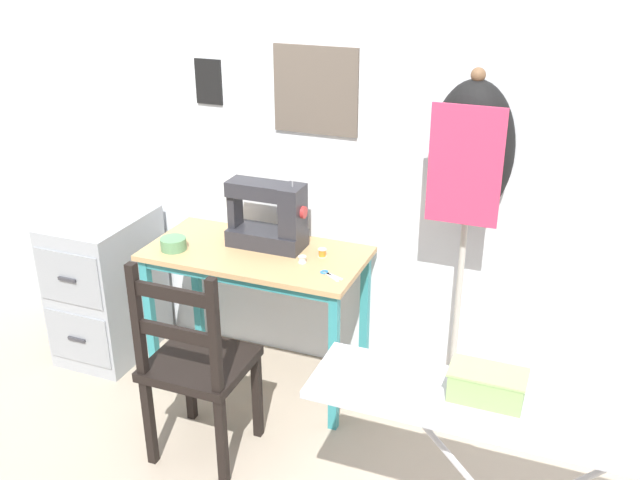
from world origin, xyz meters
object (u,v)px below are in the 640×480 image
at_px(wooden_chair, 197,366).
at_px(storage_box, 487,385).
at_px(filing_cabinet, 107,285).
at_px(ironing_board, 514,422).
at_px(scissors, 328,274).
at_px(dress_form, 470,168).
at_px(thread_spool_mid_table, 322,253).
at_px(sewing_machine, 271,217).
at_px(fabric_bowl, 173,243).
at_px(thread_spool_near_machine, 302,259).

relative_size(wooden_chair, storage_box, 4.13).
height_order(filing_cabinet, ironing_board, ironing_board).
relative_size(scissors, dress_form, 0.07).
bearing_deg(ironing_board, filing_cabinet, 157.90).
distance_m(thread_spool_mid_table, dress_form, 0.76).
distance_m(filing_cabinet, ironing_board, 2.34).
xyz_separation_m(scissors, dress_form, (0.52, 0.28, 0.45)).
bearing_deg(thread_spool_mid_table, scissors, -60.86).
distance_m(wooden_chair, ironing_board, 1.35).
bearing_deg(dress_form, sewing_machine, -173.36).
bearing_deg(storage_box, thread_spool_mid_table, 133.57).
xyz_separation_m(thread_spool_mid_table, dress_form, (0.61, 0.12, 0.44)).
bearing_deg(storage_box, filing_cabinet, 157.48).
bearing_deg(fabric_bowl, storage_box, -25.76).
bearing_deg(ironing_board, sewing_machine, 141.96).
xyz_separation_m(sewing_machine, fabric_bowl, (-0.41, -0.20, -0.12)).
relative_size(sewing_machine, dress_form, 0.24).
height_order(sewing_machine, thread_spool_mid_table, sewing_machine).
bearing_deg(thread_spool_mid_table, sewing_machine, 175.79).
bearing_deg(wooden_chair, thread_spool_mid_table, 64.42).
xyz_separation_m(scissors, ironing_board, (0.88, -0.79, 0.04)).
bearing_deg(thread_spool_mid_table, storage_box, -46.43).
distance_m(thread_spool_near_machine, thread_spool_mid_table, 0.11).
height_order(thread_spool_mid_table, filing_cabinet, filing_cabinet).
height_order(sewing_machine, filing_cabinet, sewing_machine).
relative_size(sewing_machine, storage_box, 1.66).
height_order(thread_spool_near_machine, storage_box, storage_box).
distance_m(fabric_bowl, dress_form, 1.38).
xyz_separation_m(wooden_chair, storage_box, (1.18, -0.29, 0.41)).
bearing_deg(fabric_bowl, ironing_board, -25.07).
height_order(thread_spool_mid_table, wooden_chair, wooden_chair).
bearing_deg(fabric_bowl, thread_spool_near_machine, 8.01).
height_order(dress_form, ironing_board, dress_form).
bearing_deg(thread_spool_mid_table, fabric_bowl, -165.18).
xyz_separation_m(fabric_bowl, storage_box, (1.55, -0.75, 0.11)).
distance_m(scissors, ironing_board, 1.18).
bearing_deg(sewing_machine, scissors, -27.05).
distance_m(scissors, thread_spool_near_machine, 0.16).
xyz_separation_m(fabric_bowl, thread_spool_near_machine, (0.61, 0.09, -0.01)).
distance_m(fabric_bowl, ironing_board, 1.82).
bearing_deg(ironing_board, scissors, 138.33).
relative_size(scissors, thread_spool_near_machine, 3.06).
height_order(fabric_bowl, dress_form, dress_form).
relative_size(thread_spool_near_machine, thread_spool_mid_table, 0.96).
bearing_deg(wooden_chair, sewing_machine, 86.38).
height_order(fabric_bowl, thread_spool_near_machine, fabric_bowl).
height_order(thread_spool_mid_table, dress_form, dress_form).
height_order(filing_cabinet, storage_box, storage_box).
height_order(ironing_board, storage_box, storage_box).
xyz_separation_m(scissors, thread_spool_near_machine, (-0.15, 0.07, 0.01)).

